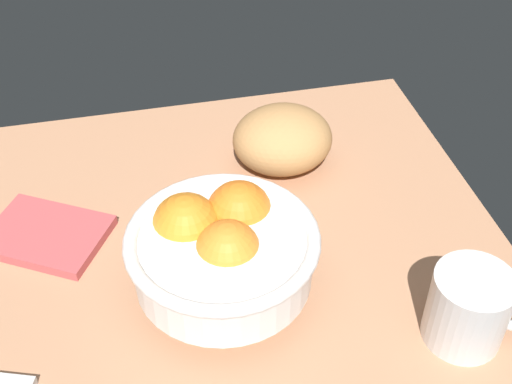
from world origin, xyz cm
name	(u,v)px	position (x,y,z in cm)	size (l,w,h in cm)	color
ground_plane	(193,245)	(0.00, 0.00, -1.50)	(78.17, 60.54, 3.00)	tan
fruit_bowl	(221,248)	(2.36, -8.88, 6.26)	(21.76, 21.76, 11.29)	white
bread_loaf	(282,139)	(14.90, 12.00, 4.42)	(14.07, 12.76, 8.84)	#B7824C
napkin_folded	(47,235)	(-17.98, 3.76, 0.66)	(14.49, 10.68, 1.31)	#B7494B
mug	(471,308)	(26.98, -21.74, 4.48)	(12.76, 8.64, 8.96)	silver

